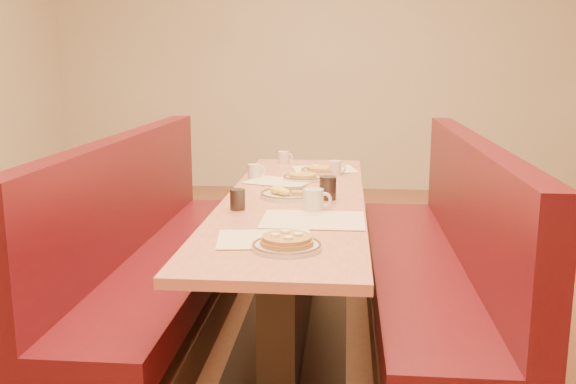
# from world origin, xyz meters

# --- Properties ---
(ground) EXTENTS (8.00, 8.00, 0.00)m
(ground) POSITION_xyz_m (0.00, 0.00, 0.00)
(ground) COLOR #9E6647
(ground) RESTS_ON ground
(diner_table) EXTENTS (0.70, 2.50, 0.75)m
(diner_table) POSITION_xyz_m (0.00, 0.00, 0.37)
(diner_table) COLOR black
(diner_table) RESTS_ON ground
(booth_left) EXTENTS (0.55, 2.50, 1.05)m
(booth_left) POSITION_xyz_m (-0.73, 0.00, 0.36)
(booth_left) COLOR #4C3326
(booth_left) RESTS_ON ground
(booth_right) EXTENTS (0.55, 2.50, 1.05)m
(booth_right) POSITION_xyz_m (0.73, 0.00, 0.36)
(booth_right) COLOR #4C3326
(booth_right) RESTS_ON ground
(placemat_near_left) EXTENTS (0.40, 0.32, 0.00)m
(placemat_near_left) POSITION_xyz_m (-0.05, -0.78, 0.75)
(placemat_near_left) COLOR #FFE5C7
(placemat_near_left) RESTS_ON diner_table
(placemat_near_right) EXTENTS (0.44, 0.33, 0.00)m
(placemat_near_right) POSITION_xyz_m (0.12, -0.46, 0.75)
(placemat_near_right) COLOR #FFE5C7
(placemat_near_right) RESTS_ON diner_table
(placemat_far_left) EXTENTS (0.41, 0.36, 0.00)m
(placemat_far_left) POSITION_xyz_m (-0.12, 0.41, 0.75)
(placemat_far_left) COLOR #FFE5C7
(placemat_far_left) RESTS_ON diner_table
(placemat_far_right) EXTENTS (0.44, 0.36, 0.00)m
(placemat_far_right) POSITION_xyz_m (0.12, 0.85, 0.75)
(placemat_far_right) COLOR #FFE5C7
(placemat_far_right) RESTS_ON diner_table
(pancake_plate) EXTENTS (0.26, 0.26, 0.06)m
(pancake_plate) POSITION_xyz_m (0.05, -0.89, 0.77)
(pancake_plate) COLOR beige
(pancake_plate) RESTS_ON diner_table
(eggs_plate) EXTENTS (0.29, 0.29, 0.06)m
(eggs_plate) POSITION_xyz_m (-0.03, 0.02, 0.77)
(eggs_plate) COLOR beige
(eggs_plate) RESTS_ON diner_table
(extra_plate_mid) EXTENTS (0.24, 0.24, 0.05)m
(extra_plate_mid) POSITION_xyz_m (0.10, 0.75, 0.77)
(extra_plate_mid) COLOR beige
(extra_plate_mid) RESTS_ON diner_table
(extra_plate_far) EXTENTS (0.23, 0.23, 0.05)m
(extra_plate_far) POSITION_xyz_m (0.01, 0.50, 0.77)
(extra_plate_far) COLOR beige
(extra_plate_far) RESTS_ON diner_table
(coffee_mug_a) EXTENTS (0.14, 0.10, 0.10)m
(coffee_mug_a) POSITION_xyz_m (0.11, -0.28, 0.80)
(coffee_mug_a) COLOR beige
(coffee_mug_a) RESTS_ON diner_table
(coffee_mug_b) EXTENTS (0.11, 0.08, 0.08)m
(coffee_mug_b) POSITION_xyz_m (-0.28, 0.53, 0.79)
(coffee_mug_b) COLOR beige
(coffee_mug_b) RESTS_ON diner_table
(coffee_mug_c) EXTENTS (0.11, 0.08, 0.08)m
(coffee_mug_c) POSITION_xyz_m (0.20, 0.70, 0.79)
(coffee_mug_c) COLOR beige
(coffee_mug_c) RESTS_ON diner_table
(coffee_mug_d) EXTENTS (0.10, 0.07, 0.08)m
(coffee_mug_d) POSITION_xyz_m (-0.16, 1.10, 0.79)
(coffee_mug_d) COLOR beige
(coffee_mug_d) RESTS_ON diner_table
(soda_tumbler_near) EXTENTS (0.07, 0.07, 0.10)m
(soda_tumbler_near) POSITION_xyz_m (-0.24, -0.28, 0.80)
(soda_tumbler_near) COLOR black
(soda_tumbler_near) RESTS_ON diner_table
(soda_tumbler_mid) EXTENTS (0.08, 0.08, 0.12)m
(soda_tumbler_mid) POSITION_xyz_m (0.17, -0.02, 0.81)
(soda_tumbler_mid) COLOR black
(soda_tumbler_mid) RESTS_ON diner_table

